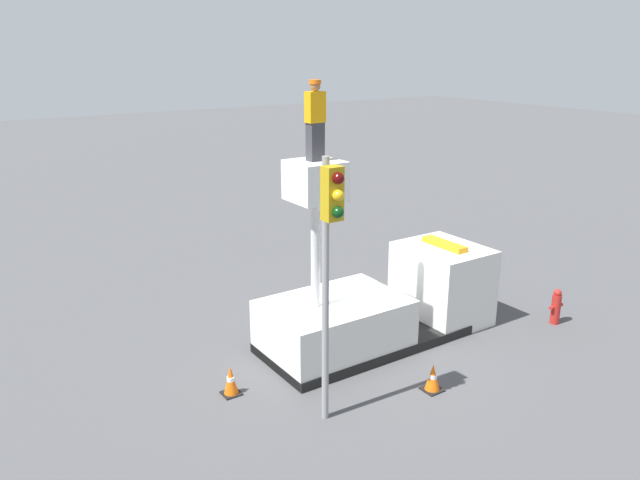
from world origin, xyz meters
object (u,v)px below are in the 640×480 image
at_px(worker, 315,121).
at_px(traffic_cone_curbside, 433,378).
at_px(traffic_light_pole, 330,242).
at_px(traffic_cone_rear, 231,381).
at_px(bucket_truck, 381,304).
at_px(fire_hydrant, 556,307).

xyz_separation_m(worker, traffic_cone_curbside, (1.34, -2.67, -5.46)).
distance_m(worker, traffic_light_pole, 3.29).
bearing_deg(traffic_cone_rear, traffic_cone_curbside, -31.72).
relative_size(bucket_truck, fire_hydrant, 6.29).
relative_size(bucket_truck, traffic_cone_rear, 9.26).
distance_m(traffic_light_pole, fire_hydrant, 8.51).
distance_m(traffic_light_pole, traffic_cone_rear, 4.22).
bearing_deg(fire_hydrant, traffic_cone_rear, 169.73).
bearing_deg(traffic_light_pole, fire_hydrant, 2.89).
bearing_deg(traffic_cone_curbside, fire_hydrant, 7.60).
xyz_separation_m(fire_hydrant, traffic_cone_curbside, (-5.25, -0.70, -0.20)).
xyz_separation_m(bucket_truck, traffic_cone_curbside, (-0.69, -2.67, -0.65)).
xyz_separation_m(traffic_light_pole, traffic_cone_rear, (-1.20, 2.03, -3.50)).
bearing_deg(bucket_truck, traffic_cone_curbside, -104.52).
relative_size(worker, fire_hydrant, 1.74).
xyz_separation_m(worker, fire_hydrant, (6.58, -1.97, -5.26)).
bearing_deg(bucket_truck, traffic_light_pole, -144.08).
height_order(bucket_truck, traffic_cone_curbside, bucket_truck).
relative_size(bucket_truck, worker, 3.62).
distance_m(worker, traffic_cone_curbside, 6.22).
height_order(bucket_truck, traffic_cone_rear, bucket_truck).
distance_m(bucket_truck, fire_hydrant, 4.98).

